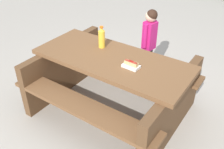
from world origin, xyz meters
TOP-DOWN VIEW (x-y plane):
  - ground_plane at (0.00, 0.00)m, footprint 30.00×30.00m
  - picnic_table at (0.00, 0.00)m, footprint 2.15×1.90m
  - soda_bottle at (-0.19, 0.22)m, footprint 0.08×0.08m
  - hotdog_tray at (0.25, -0.14)m, footprint 0.21×0.17m
  - child_in_coat at (0.29, 0.88)m, footprint 0.21×0.23m

SIDE VIEW (x-z plane):
  - ground_plane at x=0.00m, z-range 0.00..0.00m
  - picnic_table at x=0.00m, z-range 0.07..0.82m
  - child_in_coat at x=0.29m, z-range 0.15..1.19m
  - hotdog_tray at x=0.25m, z-range 0.74..0.82m
  - soda_bottle at x=-0.19m, z-range 0.74..1.01m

